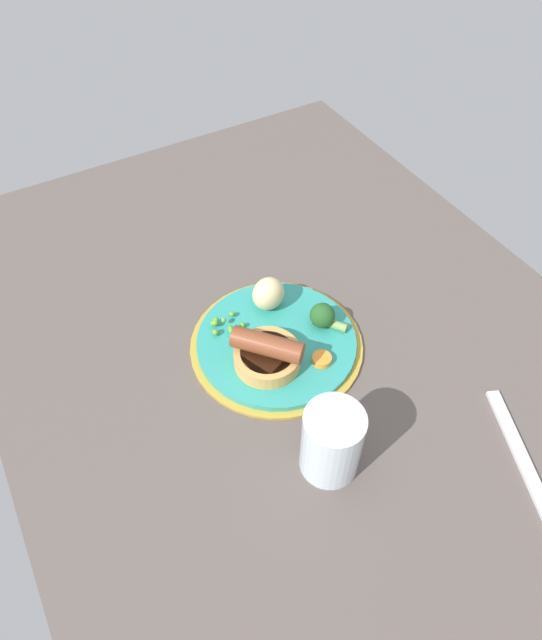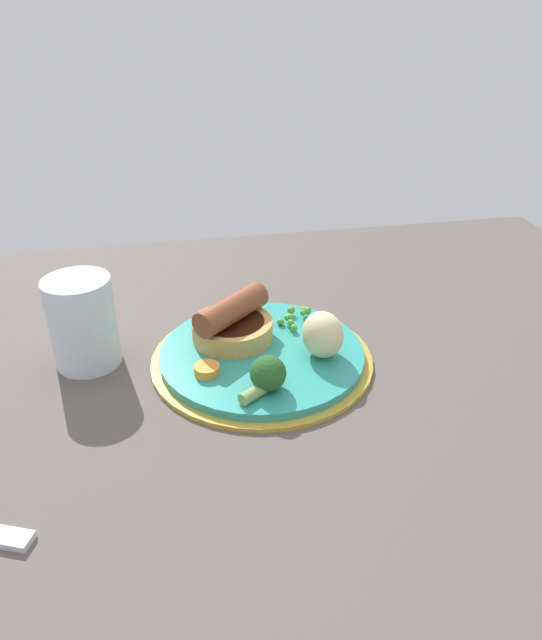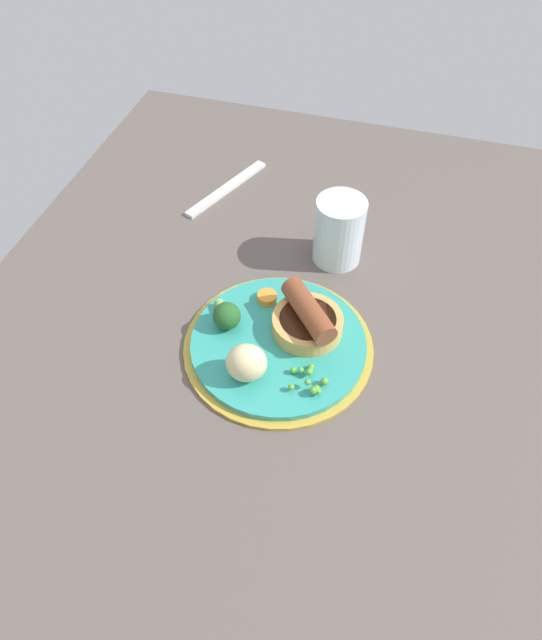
% 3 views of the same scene
% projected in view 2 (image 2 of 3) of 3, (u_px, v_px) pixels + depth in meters
% --- Properties ---
extents(dining_table, '(1.10, 0.80, 0.03)m').
position_uv_depth(dining_table, '(261.00, 387.00, 0.60)').
color(dining_table, '#564C47').
rests_on(dining_table, ground).
extents(dinner_plate, '(0.24, 0.24, 0.01)m').
position_uv_depth(dinner_plate, '(262.00, 356.00, 0.62)').
color(dinner_plate, '#B79333').
rests_on(dinner_plate, dining_table).
extents(sausage_pudding, '(0.09, 0.09, 0.05)m').
position_uv_depth(sausage_pudding, '(232.00, 323.00, 0.63)').
color(sausage_pudding, tan).
rests_on(sausage_pudding, dinner_plate).
extents(pea_pile, '(0.04, 0.05, 0.02)m').
position_uv_depth(pea_pile, '(297.00, 316.00, 0.66)').
color(pea_pile, '#4C9E3E').
rests_on(pea_pile, dinner_plate).
extents(broccoli_floret_near, '(0.05, 0.04, 0.04)m').
position_uv_depth(broccoli_floret_near, '(269.00, 375.00, 0.54)').
color(broccoli_floret_near, '#235623').
rests_on(broccoli_floret_near, dinner_plate).
extents(potato_chunk_0, '(0.05, 0.06, 0.05)m').
position_uv_depth(potato_chunk_0, '(323.00, 335.00, 0.59)').
color(potato_chunk_0, beige).
rests_on(potato_chunk_0, dinner_plate).
extents(carrot_slice_0, '(0.03, 0.03, 0.01)m').
position_uv_depth(carrot_slice_0, '(207.00, 370.00, 0.57)').
color(carrot_slice_0, orange).
rests_on(carrot_slice_0, dinner_plate).
extents(drinking_glass, '(0.07, 0.07, 0.10)m').
position_uv_depth(drinking_glass, '(83.00, 322.00, 0.60)').
color(drinking_glass, silver).
rests_on(drinking_glass, dining_table).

